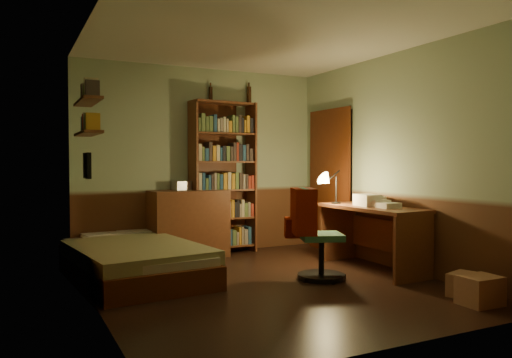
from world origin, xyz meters
name	(u,v)px	position (x,y,z in m)	size (l,w,h in m)	color
floor	(266,285)	(0.00, 0.00, -0.01)	(3.50, 4.00, 0.02)	black
ceiling	(267,35)	(0.00, 0.00, 2.61)	(3.50, 4.00, 0.02)	silver
wall_back	(201,161)	(0.00, 2.01, 1.30)	(3.50, 0.02, 2.60)	#98AD8A
wall_left	(92,161)	(-1.76, 0.00, 1.30)	(0.02, 4.00, 2.60)	#98AD8A
wall_right	(396,161)	(1.76, 0.00, 1.30)	(0.02, 4.00, 2.60)	#98AD8A
wall_front	(401,160)	(0.00, -2.01, 1.30)	(3.50, 0.02, 2.60)	#98AD8A
doorway	(331,182)	(1.72, 1.30, 1.00)	(0.06, 0.90, 2.00)	black
door_trim	(329,182)	(1.69, 1.30, 1.00)	(0.02, 0.98, 2.08)	#441C0A
bed	(133,247)	(-1.19, 0.97, 0.33)	(1.18, 2.21, 0.66)	#8A925A
dresser	(188,224)	(-0.27, 1.77, 0.45)	(1.02, 0.51, 0.90)	#5D301B
mini_stereo	(181,186)	(-0.33, 1.89, 0.96)	(0.22, 0.17, 0.12)	#B2B2B7
bookshelf	(223,178)	(0.27, 1.85, 1.06)	(0.91, 0.28, 2.13)	#5D301B
bottle_left	(211,95)	(0.13, 1.96, 2.23)	(0.06, 0.06, 0.21)	black
bottle_right	(249,95)	(0.73, 1.96, 2.25)	(0.07, 0.07, 0.25)	black
desk	(372,238)	(1.44, 0.05, 0.38)	(0.59, 1.42, 0.76)	#5D301B
paper_stack	(373,200)	(1.57, 0.20, 0.81)	(0.20, 0.27, 0.11)	silver
desk_lamp	(336,178)	(1.26, 0.53, 1.08)	(0.19, 0.19, 0.64)	black
office_chair	(321,231)	(0.64, -0.08, 0.53)	(0.53, 0.47, 1.06)	#2E5F3F
red_jacket	(328,160)	(0.69, -0.12, 1.31)	(0.23, 0.42, 0.50)	#8B1700
wall_shelf_lower	(88,133)	(-1.64, 1.10, 1.60)	(0.20, 0.90, 0.03)	#5D301B
wall_shelf_upper	(88,101)	(-1.64, 1.10, 1.95)	(0.20, 0.90, 0.03)	#5D301B
framed_picture	(87,166)	(-1.72, 0.60, 1.25)	(0.04, 0.32, 0.26)	black
cardboard_box_a	(480,290)	(1.36, -1.54, 0.13)	(0.35, 0.28, 0.26)	#9F6F4F
cardboard_box_b	(466,285)	(1.48, -1.28, 0.11)	(0.31, 0.26, 0.22)	#9F6F4F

